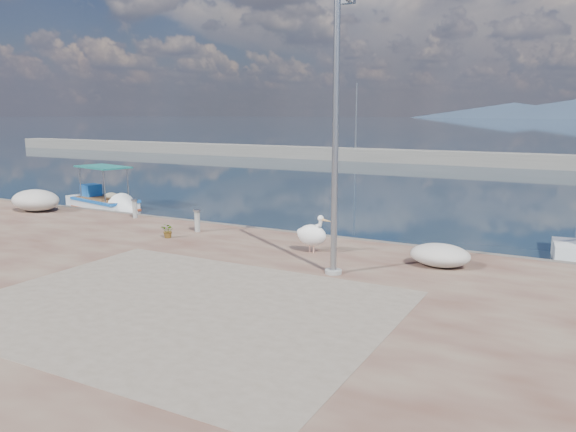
# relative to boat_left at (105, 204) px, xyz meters

# --- Properties ---
(ground) EXTENTS (1400.00, 1400.00, 0.00)m
(ground) POSITION_rel_boat_left_xyz_m (12.34, -7.61, -0.19)
(ground) COLOR #162635
(ground) RESTS_ON ground
(quay) EXTENTS (44.00, 22.00, 0.50)m
(quay) POSITION_rel_boat_left_xyz_m (12.34, -13.61, 0.06)
(quay) COLOR #552E25
(quay) RESTS_ON ground
(quay_patch) EXTENTS (9.00, 7.00, 0.01)m
(quay_patch) POSITION_rel_boat_left_xyz_m (13.34, -10.61, 0.31)
(quay_patch) COLOR gray
(quay_patch) RESTS_ON quay
(breakwater) EXTENTS (120.00, 2.20, 7.50)m
(breakwater) POSITION_rel_boat_left_xyz_m (12.34, 32.39, 0.41)
(breakwater) COLOR gray
(breakwater) RESTS_ON ground
(boat_left) EXTENTS (5.29, 2.75, 2.43)m
(boat_left) POSITION_rel_boat_left_xyz_m (0.00, 0.00, 0.00)
(boat_left) COLOR white
(boat_left) RESTS_ON ground
(pelican) EXTENTS (1.23, 0.71, 1.17)m
(pelican) POSITION_rel_boat_left_xyz_m (13.78, -4.95, 0.86)
(pelican) COLOR tan
(pelican) RESTS_ON quay
(lamp_post) EXTENTS (0.44, 0.96, 7.00)m
(lamp_post) POSITION_rel_boat_left_xyz_m (15.25, -6.69, 3.61)
(lamp_post) COLOR gray
(lamp_post) RESTS_ON quay
(bollard_near) EXTENTS (0.26, 0.26, 0.79)m
(bollard_near) POSITION_rel_boat_left_xyz_m (8.91, -4.19, 0.74)
(bollard_near) COLOR gray
(bollard_near) RESTS_ON quay
(bollard_far) EXTENTS (0.25, 0.25, 0.75)m
(bollard_far) POSITION_rel_boat_left_xyz_m (5.09, -3.23, 0.72)
(bollard_far) COLOR gray
(bollard_far) RESTS_ON quay
(potted_plant) EXTENTS (0.47, 0.42, 0.49)m
(potted_plant) POSITION_rel_boat_left_xyz_m (8.67, -5.46, 0.56)
(potted_plant) COLOR #33722D
(potted_plant) RESTS_ON quay
(net_pile_a) EXTENTS (2.23, 1.62, 0.91)m
(net_pile_a) POSITION_rel_boat_left_xyz_m (0.21, -4.03, 0.77)
(net_pile_a) COLOR silver
(net_pile_a) RESTS_ON quay
(net_pile_d) EXTENTS (1.63, 1.22, 0.61)m
(net_pile_d) POSITION_rel_boat_left_xyz_m (17.51, -4.67, 0.62)
(net_pile_d) COLOR silver
(net_pile_d) RESTS_ON quay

